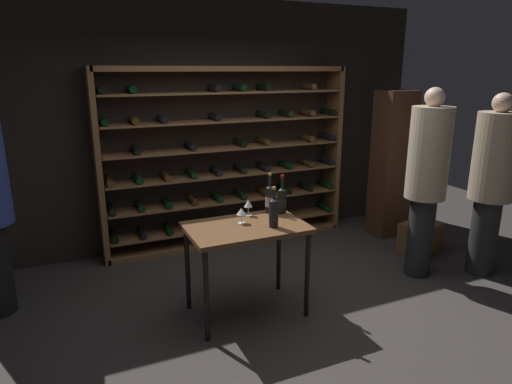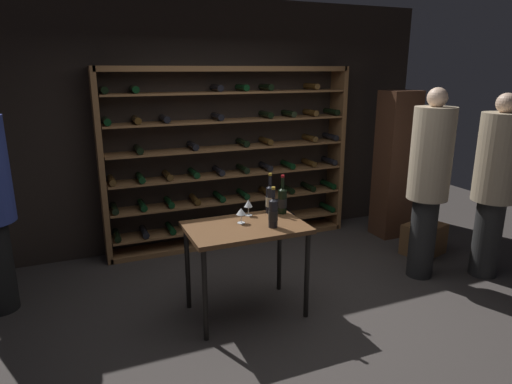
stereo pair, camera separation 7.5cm
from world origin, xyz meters
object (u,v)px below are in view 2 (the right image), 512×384
object	(u,v)px
tasting_table	(246,236)
wine_glass_stemmed_right	(248,204)
person_host_in_suit	(429,176)
wine_glass_stemmed_center	(241,212)
wine_bottle_gold_foil	(282,200)
wine_bottle_amber_reserve	(273,212)
wine_crate	(424,239)
person_guest_blue_shirt	(496,179)
display_cabinet	(395,165)
wine_bottle_red_label	(270,199)
wine_rack	(231,160)

from	to	relation	value
tasting_table	wine_glass_stemmed_right	xyz separation A→B (m)	(0.12, 0.24, 0.21)
person_host_in_suit	wine_glass_stemmed_right	xyz separation A→B (m)	(-1.86, 0.26, -0.15)
person_host_in_suit	wine_glass_stemmed_center	world-z (taller)	person_host_in_suit
wine_bottle_gold_foil	wine_bottle_amber_reserve	bearing A→B (deg)	-127.55
wine_glass_stemmed_right	wine_glass_stemmed_center	bearing A→B (deg)	-128.43
wine_crate	wine_glass_stemmed_center	xyz separation A→B (m)	(-2.46, -0.36, 0.75)
tasting_table	person_host_in_suit	size ratio (longest dim) A/B	0.52
wine_bottle_amber_reserve	wine_glass_stemmed_right	size ratio (longest dim) A/B	2.33
person_guest_blue_shirt	wine_bottle_amber_reserve	size ratio (longest dim) A/B	5.40
wine_bottle_gold_foil	tasting_table	bearing A→B (deg)	-157.72
wine_bottle_amber_reserve	wine_bottle_gold_foil	distance (m)	0.39
tasting_table	person_guest_blue_shirt	bearing A→B (deg)	-5.76
wine_crate	display_cabinet	size ratio (longest dim) A/B	0.26
wine_crate	wine_bottle_red_label	xyz separation A→B (m)	(-2.10, -0.19, 0.79)
person_guest_blue_shirt	wine_crate	distance (m)	1.13
person_host_in_suit	wine_bottle_red_label	size ratio (longest dim) A/B	5.18
wine_rack	person_guest_blue_shirt	xyz separation A→B (m)	(2.17, -1.94, -0.00)
wine_bottle_red_label	wine_glass_stemmed_center	size ratio (longest dim) A/B	2.77
wine_rack	wine_crate	distance (m)	2.50
tasting_table	person_host_in_suit	distance (m)	2.02
display_cabinet	wine_glass_stemmed_right	bearing A→B (deg)	-160.04
wine_crate	wine_bottle_amber_reserve	world-z (taller)	wine_bottle_amber_reserve
person_guest_blue_shirt	wine_bottle_gold_foil	xyz separation A→B (m)	(-2.19, 0.44, -0.10)
wine_bottle_gold_foil	wine_rack	bearing A→B (deg)	89.01
wine_bottle_gold_foil	wine_glass_stemmed_right	distance (m)	0.32
wine_crate	wine_glass_stemmed_center	distance (m)	2.59
person_guest_blue_shirt	wine_crate	world-z (taller)	person_guest_blue_shirt
wine_rack	display_cabinet	size ratio (longest dim) A/B	1.63
wine_bottle_gold_foil	wine_bottle_red_label	size ratio (longest dim) A/B	0.96
wine_bottle_amber_reserve	wine_bottle_red_label	xyz separation A→B (m)	(0.14, 0.37, 0.01)
wine_bottle_amber_reserve	wine_glass_stemmed_right	xyz separation A→B (m)	(-0.08, 0.37, -0.02)
person_host_in_suit	display_cabinet	bearing A→B (deg)	176.65
wine_rack	display_cabinet	world-z (taller)	wine_rack
person_host_in_suit	wine_bottle_red_label	bearing A→B (deg)	-77.42
wine_rack	person_guest_blue_shirt	distance (m)	2.91
display_cabinet	wine_bottle_red_label	bearing A→B (deg)	-158.17
tasting_table	person_guest_blue_shirt	distance (m)	2.66
wine_bottle_amber_reserve	person_guest_blue_shirt	bearing A→B (deg)	-3.16
person_guest_blue_shirt	wine_bottle_amber_reserve	xyz separation A→B (m)	(-2.43, 0.13, -0.10)
tasting_table	wine_glass_stemmed_center	size ratio (longest dim) A/B	7.45
display_cabinet	wine_bottle_amber_reserve	bearing A→B (deg)	-151.81
display_cabinet	wine_bottle_red_label	world-z (taller)	display_cabinet
display_cabinet	wine_bottle_amber_reserve	size ratio (longest dim) A/B	5.31
wine_bottle_red_label	person_guest_blue_shirt	bearing A→B (deg)	-12.35
wine_bottle_amber_reserve	wine_bottle_red_label	size ratio (longest dim) A/B	0.93
person_guest_blue_shirt	person_host_in_suit	xyz separation A→B (m)	(-0.65, 0.24, 0.04)
wine_rack	tasting_table	size ratio (longest dim) A/B	3.01
person_guest_blue_shirt	person_host_in_suit	size ratio (longest dim) A/B	0.97
wine_bottle_red_label	wine_glass_stemmed_right	bearing A→B (deg)	179.36
wine_rack	tasting_table	xyz separation A→B (m)	(-0.46, -1.68, -0.33)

